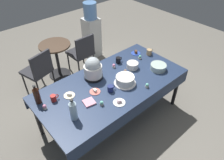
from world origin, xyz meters
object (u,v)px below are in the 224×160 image
Objects in this scene: cupcake_vanilla at (102,103)px; dessert_plate_white at (119,102)px; coffee_mug_red at (54,98)px; maroon_chair_right at (82,51)px; cupcake_mint at (147,86)px; cupcake_berry at (125,71)px; coffee_mug_navy at (111,88)px; coffee_mug_black at (118,60)px; glass_salad_bowl at (158,67)px; cupcake_cocoa at (140,57)px; frosted_layer_cake at (125,80)px; soda_bottle_water at (73,110)px; dessert_plate_cobalt at (136,53)px; potluck_table at (112,86)px; slow_cooker at (93,69)px; water_cooler at (91,32)px; soda_bottle_cola at (37,95)px; round_cafe_table at (56,54)px; cupcake_rose at (114,66)px; maroon_chair_left at (39,69)px; coffee_mug_tan at (149,52)px; dessert_plate_coral at (95,91)px; dessert_plate_cream at (69,95)px; cupcake_lemon at (45,107)px; ceramic_snack_bowl at (132,65)px.

dessert_plate_white is at bearing -30.54° from cupcake_vanilla.
coffee_mug_red is 0.13× the size of maroon_chair_right.
coffee_mug_red reaches higher than cupcake_mint.
coffee_mug_navy reaches higher than cupcake_berry.
cupcake_mint is at bearing -99.08° from coffee_mug_black.
cupcake_cocoa is at bearing 88.80° from glass_salad_bowl.
maroon_chair_right is (0.27, 1.50, -0.32)m from frosted_layer_cake.
soda_bottle_water reaches higher than dessert_plate_white.
cupcake_mint is at bearing -57.18° from frosted_layer_cake.
potluck_table is at bearing -158.71° from dessert_plate_cobalt.
slow_cooker is 0.56m from coffee_mug_black.
dessert_plate_cobalt is at bearing -94.43° from water_cooler.
potluck_table is at bearing 61.76° from dessert_plate_white.
coffee_mug_red is (0.17, -0.10, -0.09)m from soda_bottle_cola.
maroon_chair_right is 1.18× the size of round_cafe_table.
cupcake_cocoa is at bearing -96.41° from water_cooler.
maroon_chair_left is at bearing 125.73° from cupcake_rose.
round_cafe_table is (-0.35, 2.00, -0.28)m from cupcake_mint.
cupcake_vanilla is 1.43m from coffee_mug_tan.
coffee_mug_red is at bearing 94.59° from soda_bottle_water.
soda_bottle_water is at bearing -143.67° from slow_cooker.
dessert_plate_coral is 0.52× the size of soda_bottle_cola.
maroon_chair_right is (-0.02, 1.05, -0.31)m from coffee_mug_black.
round_cafe_table is at bearing 124.81° from dessert_plate_cobalt.
frosted_layer_cake is 0.90m from coffee_mug_tan.
potluck_table is 0.64m from dessert_plate_cream.
soda_bottle_cola is at bearing -125.90° from round_cafe_table.
cupcake_lemon is 0.88m from coffee_mug_navy.
cupcake_cocoa is at bearing 177.43° from coffee_mug_tan.
potluck_table is 32.59× the size of cupcake_lemon.
cupcake_vanilla is 0.22× the size of soda_bottle_water.
cupcake_lemon is at bearing -172.98° from slow_cooker.
soda_bottle_cola reaches higher than maroon_chair_right.
cupcake_mint is 0.51× the size of coffee_mug_tan.
coffee_mug_tan is 0.11× the size of water_cooler.
soda_bottle_cola is at bearing -142.64° from maroon_chair_right.
soda_bottle_water is 0.36× the size of maroon_chair_right.
dessert_plate_white is 0.64m from cupcake_berry.
cupcake_mint is at bearing -111.41° from ceramic_snack_bowl.
cupcake_vanilla is 0.40m from soda_bottle_water.
cupcake_vanilla is at bearing -116.96° from slow_cooker.
glass_salad_bowl is 1.66m from maroon_chair_right.
cupcake_vanilla is at bearing -44.53° from soda_bottle_cola.
cupcake_cocoa is 1.63m from water_cooler.
coffee_mug_black reaches higher than cupcake_berry.
slow_cooker is at bearing -3.45° from soda_bottle_cola.
cupcake_rose and cupcake_berry have the same top height.
potluck_table is 14.67× the size of dessert_plate_cream.
cupcake_cocoa is 0.55× the size of coffee_mug_black.
cupcake_cocoa is at bearing 19.69° from cupcake_vanilla.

